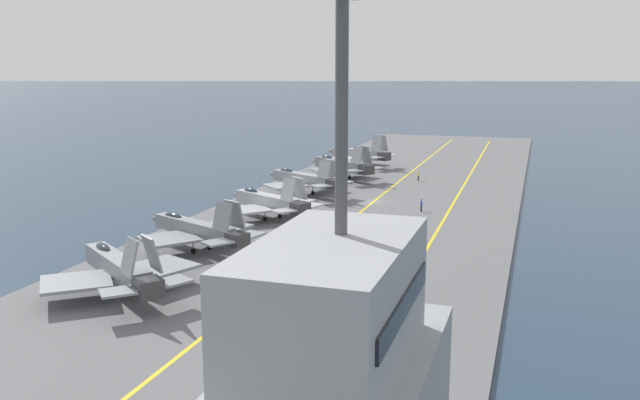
# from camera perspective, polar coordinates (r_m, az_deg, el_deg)

# --- Properties ---
(ground_plane) EXTENTS (2000.00, 2000.00, 0.00)m
(ground_plane) POSITION_cam_1_polar(r_m,az_deg,el_deg) (101.76, 4.51, -0.38)
(ground_plane) COLOR #23384C
(carrier_deck) EXTENTS (206.90, 42.13, 0.40)m
(carrier_deck) POSITION_cam_1_polar(r_m,az_deg,el_deg) (101.72, 4.51, -0.27)
(carrier_deck) COLOR slate
(carrier_deck) RESTS_ON ground
(deck_stripe_foul_line) EXTENTS (186.20, 2.92, 0.01)m
(deck_stripe_foul_line) POSITION_cam_1_polar(r_m,az_deg,el_deg) (99.69, 11.00, -0.55)
(deck_stripe_foul_line) COLOR yellow
(deck_stripe_foul_line) RESTS_ON carrier_deck
(deck_stripe_centerline) EXTENTS (186.21, 0.36, 0.01)m
(deck_stripe_centerline) POSITION_cam_1_polar(r_m,az_deg,el_deg) (101.68, 4.52, -0.15)
(deck_stripe_centerline) COLOR yellow
(deck_stripe_centerline) RESTS_ON carrier_deck
(parked_jet_nearest) EXTENTS (14.15, 15.68, 6.26)m
(parked_jet_nearest) POSITION_cam_1_polar(r_m,az_deg,el_deg) (62.99, -16.60, -5.49)
(parked_jet_nearest) COLOR gray
(parked_jet_nearest) RESTS_ON carrier_deck
(parked_jet_second) EXTENTS (13.36, 16.46, 6.24)m
(parked_jet_second) POSITION_cam_1_polar(r_m,az_deg,el_deg) (75.35, -10.37, -2.40)
(parked_jet_second) COLOR gray
(parked_jet_second) RESTS_ON carrier_deck
(parked_jet_third) EXTENTS (13.71, 15.05, 6.13)m
(parked_jet_third) POSITION_cam_1_polar(r_m,az_deg,el_deg) (89.99, -4.38, -0.14)
(parked_jet_third) COLOR #A8AAAF
(parked_jet_third) RESTS_ON carrier_deck
(parked_jet_fourth) EXTENTS (13.92, 16.01, 6.09)m
(parked_jet_fourth) POSITION_cam_1_polar(r_m,az_deg,el_deg) (106.53, -1.40, 1.75)
(parked_jet_fourth) COLOR #93999E
(parked_jet_fourth) RESTS_ON carrier_deck
(parked_jet_fifth) EXTENTS (13.33, 15.94, 6.44)m
(parked_jet_fifth) POSITION_cam_1_polar(r_m,az_deg,el_deg) (122.06, 1.76, 2.96)
(parked_jet_fifth) COLOR gray
(parked_jet_fifth) RESTS_ON carrier_deck
(parked_jet_sixth) EXTENTS (12.21, 15.70, 6.68)m
(parked_jet_sixth) POSITION_cam_1_polar(r_m,az_deg,el_deg) (138.14, 3.23, 3.92)
(parked_jet_sixth) COLOR #9EA3A8
(parked_jet_sixth) RESTS_ON carrier_deck
(crew_blue_vest) EXTENTS (0.44, 0.35, 1.78)m
(crew_blue_vest) POSITION_cam_1_polar(r_m,az_deg,el_deg) (95.57, 8.53, -0.38)
(crew_blue_vest) COLOR #232328
(crew_blue_vest) RESTS_ON carrier_deck
(crew_yellow_vest) EXTENTS (0.40, 0.29, 1.76)m
(crew_yellow_vest) POSITION_cam_1_polar(r_m,az_deg,el_deg) (121.41, 8.28, 2.07)
(crew_yellow_vest) COLOR #232328
(crew_yellow_vest) RESTS_ON carrier_deck
(crew_green_vest) EXTENTS (0.45, 0.45, 1.75)m
(crew_green_vest) POSITION_cam_1_polar(r_m,az_deg,el_deg) (50.21, -4.73, -10.97)
(crew_green_vest) COLOR #383328
(crew_green_vest) RESTS_ON carrier_deck
(crew_purple_vest) EXTENTS (0.39, 0.45, 1.71)m
(crew_purple_vest) POSITION_cam_1_polar(r_m,az_deg,el_deg) (61.56, -4.73, -6.78)
(crew_purple_vest) COLOR #4C473D
(crew_purple_vest) RESTS_ON carrier_deck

